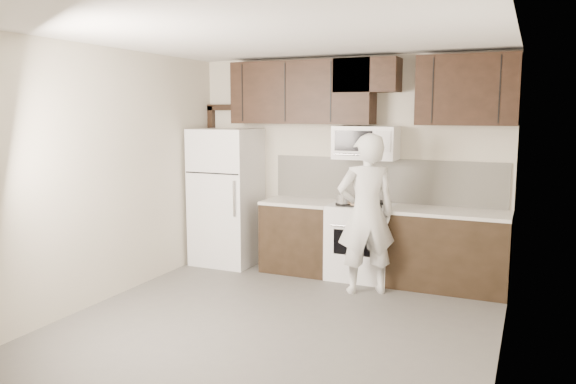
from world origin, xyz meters
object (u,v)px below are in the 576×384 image
Objects in this scene: microwave at (366,143)px; refrigerator at (227,197)px; stove at (361,241)px; person at (366,214)px.

microwave is 2.00m from refrigerator.
person is (0.20, -0.52, 0.44)m from stove.
stove is 0.52× the size of refrigerator.
microwave is 0.42× the size of refrigerator.
stove is 0.52× the size of person.
stove is at bearing -98.04° from person.
stove is at bearing -89.90° from microwave.
stove is 1.90m from refrigerator.
microwave is at bearing 5.15° from refrigerator.
person is at bearing -13.03° from refrigerator.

